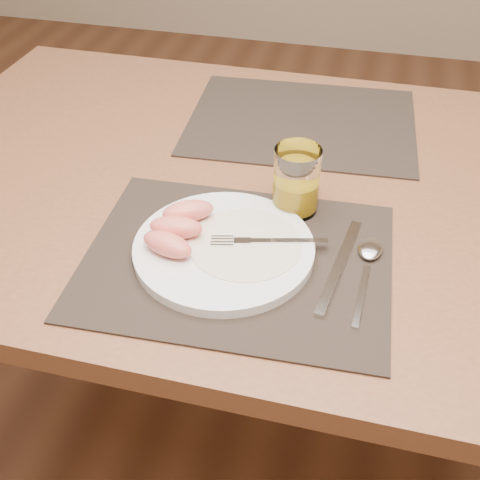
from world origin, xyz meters
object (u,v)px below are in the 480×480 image
fork (259,241)px  placemat_near (237,260)px  placemat_far (302,121)px  spoon (369,255)px  plate (224,249)px  table (270,218)px  juice_glass (296,184)px  knife (336,273)px

fork → placemat_near: bearing=-135.3°
placemat_far → spoon: 0.42m
plate → spoon: 0.22m
fork → spoon: (0.16, 0.02, -0.01)m
table → fork: (0.02, -0.19, 0.11)m
placemat_far → spoon: spoon is taller
juice_glass → placemat_near: bearing=-112.9°
table → knife: knife is taller
table → placemat_near: bearing=-91.7°
placemat_near → knife: 0.15m
placemat_far → plate: (-0.05, -0.43, 0.01)m
spoon → placemat_far: bearing=113.1°
juice_glass → spoon: bearing=-35.9°
table → placemat_far: bearing=85.8°
placemat_near → fork: 0.04m
table → plate: size_ratio=5.19×
knife → placemat_near: bearing=-179.7°
placemat_near → juice_glass: (0.06, 0.14, 0.05)m
placemat_far → table: bearing=-94.2°
fork → knife: size_ratio=0.79×
fork → juice_glass: 0.13m
table → placemat_near: 0.24m
placemat_far → fork: fork is taller
plate → spoon: bearing=11.2°
plate → spoon: size_ratio=1.41×
plate → knife: bearing=-2.5°
knife → juice_glass: (-0.09, 0.14, 0.05)m
fork → knife: fork is taller
table → knife: (0.14, -0.22, 0.09)m
table → placemat_near: size_ratio=3.11×
placemat_far → knife: bearing=-74.3°
placemat_far → knife: size_ratio=2.05×
fork → knife: bearing=-11.8°
fork → knife: (0.12, -0.03, -0.02)m
table → spoon: spoon is taller
table → placemat_far: placemat_far is taller
plate → knife: 0.17m
placemat_near → placemat_far: (0.02, 0.44, 0.00)m
spoon → juice_glass: 0.16m
table → knife: size_ratio=6.36×
knife → spoon: spoon is taller
table → spoon: (0.18, -0.17, 0.09)m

